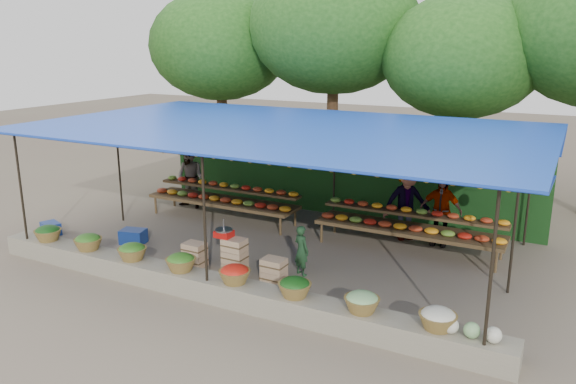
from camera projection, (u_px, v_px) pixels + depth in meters
The scene contains 16 objects.
ground at pixel (283, 250), 12.70m from camera, with size 60.00×60.00×0.00m, color #6B5B4F.
stone_curb at pixel (212, 288), 10.30m from camera, with size 10.60×0.55×0.40m, color slate.
stall_canopy at pixel (284, 133), 12.07m from camera, with size 10.80×6.60×2.82m.
produce_baskets at pixel (207, 268), 10.25m from camera, with size 8.98×0.58×0.34m.
netting_backdrop at pixel (338, 170), 15.08m from camera, with size 10.60×0.06×2.50m, color #1A4819.
tree_row at pixel (395, 37), 16.48m from camera, with size 16.51×5.50×7.12m.
fruit_table_left at pixel (224, 197), 14.82m from camera, with size 4.21×0.95×0.93m.
fruit_table_right at pixel (410, 224), 12.58m from camera, with size 4.21×0.95×0.93m.
crate_counter at pixel (234, 260), 11.31m from camera, with size 2.36×0.35×0.77m.
weighing_scale at pixel (224, 233), 11.26m from camera, with size 0.35×0.35×0.38m.
vendor_seated at pixel (301, 250), 11.25m from camera, with size 0.38×0.25×1.04m, color #1B3D21.
customer_left at pixel (190, 178), 15.80m from camera, with size 0.84×0.65×1.73m, color slate.
customer_mid at pixel (407, 202), 13.19m from camera, with size 1.19×0.69×1.85m, color slate.
customer_right at pixel (441, 211), 12.85m from camera, with size 0.97×0.40×1.65m, color slate.
blue_crate_front at pixel (51, 228), 13.74m from camera, with size 0.50×0.36×0.30m, color navy.
blue_crate_back at pixel (133, 236), 13.12m from camera, with size 0.56×0.40×0.33m, color navy.
Camera 1 is at (5.64, -10.52, 4.55)m, focal length 35.00 mm.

